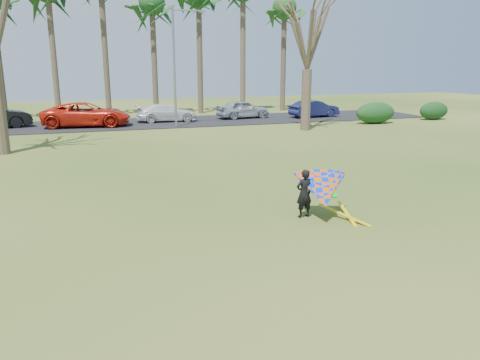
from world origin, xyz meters
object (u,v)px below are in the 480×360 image
object	(u,v)px
bare_tree_right	(309,28)
car_4	(243,109)
car_3	(166,113)
kite_flyer	(321,190)
car_5	(314,109)
streetlight	(176,62)
car_2	(87,114)

from	to	relation	value
bare_tree_right	car_4	world-z (taller)	bare_tree_right
car_3	kite_flyer	bearing A→B (deg)	-179.00
car_4	car_5	distance (m)	5.94
bare_tree_right	car_3	xyz separation A→B (m)	(-8.10, 7.29, -5.85)
streetlight	car_2	size ratio (longest dim) A/B	1.34
car_4	car_2	bearing A→B (deg)	88.83
car_5	car_4	bearing A→B (deg)	72.65
streetlight	car_5	size ratio (longest dim) A/B	1.92
bare_tree_right	car_4	xyz separation A→B (m)	(-1.86, 7.51, -5.78)
kite_flyer	car_3	bearing A→B (deg)	90.61
car_2	bare_tree_right	bearing A→B (deg)	-106.88
bare_tree_right	car_3	world-z (taller)	bare_tree_right
car_5	car_2	bearing A→B (deg)	83.87
bare_tree_right	car_4	distance (m)	9.66
car_2	car_5	size ratio (longest dim) A/B	1.44
car_3	car_2	bearing A→B (deg)	101.17
streetlight	kite_flyer	bearing A→B (deg)	-90.00
car_4	kite_flyer	distance (m)	25.10
streetlight	car_2	xyz separation A→B (m)	(-6.05, 2.19, -3.57)
car_3	car_4	bearing A→B (deg)	-87.58
streetlight	car_3	xyz separation A→B (m)	(-0.26, 3.29, -3.75)
car_2	car_3	size ratio (longest dim) A/B	1.32
bare_tree_right	kite_flyer	distance (m)	19.46
car_3	car_5	size ratio (longest dim) A/B	1.09
bare_tree_right	streetlight	distance (m)	9.05
streetlight	bare_tree_right	bearing A→B (deg)	-27.03
bare_tree_right	kite_flyer	bearing A→B (deg)	-114.93
bare_tree_right	car_3	distance (m)	12.37
bare_tree_right	car_2	xyz separation A→B (m)	(-13.89, 6.19, -5.67)
kite_flyer	car_2	bearing A→B (deg)	104.71
streetlight	kite_flyer	xyz separation A→B (m)	(0.00, -20.87, -3.63)
bare_tree_right	car_2	size ratio (longest dim) A/B	1.54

